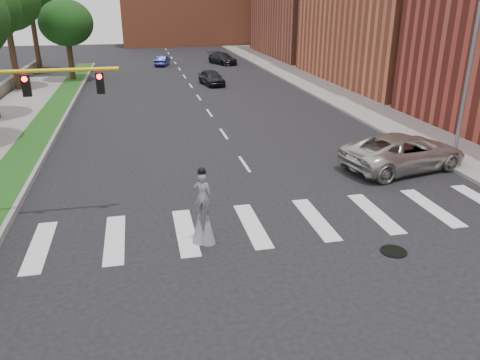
{
  "coord_description": "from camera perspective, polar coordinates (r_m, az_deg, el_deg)",
  "views": [
    {
      "loc": [
        -5.19,
        -14.65,
        8.18
      ],
      "look_at": [
        -1.65,
        1.54,
        1.7
      ],
      "focal_mm": 35.0,
      "sensor_mm": 36.0,
      "label": 1
    }
  ],
  "objects": [
    {
      "name": "ground_plane",
      "position": [
        17.56,
        6.39,
        -6.55
      ],
      "size": [
        160.0,
        160.0,
        0.0
      ],
      "primitive_type": "plane",
      "color": "black",
      "rests_on": "ground"
    },
    {
      "name": "tree_4",
      "position": [
        48.58,
        -26.85,
        18.85
      ],
      "size": [
        6.17,
        6.17,
        10.54
      ],
      "color": "#2F1E13",
      "rests_on": "ground"
    },
    {
      "name": "car_mid",
      "position": [
        62.65,
        -9.46,
        14.14
      ],
      "size": [
        2.24,
        4.0,
        1.25
      ],
      "primitive_type": "imported",
      "rotation": [
        0.0,
        0.0,
        2.88
      ],
      "color": "navy",
      "rests_on": "ground"
    },
    {
      "name": "car_near",
      "position": [
        47.8,
        -3.48,
        12.35
      ],
      "size": [
        2.45,
        4.54,
        1.47
      ],
      "primitive_type": "imported",
      "rotation": [
        0.0,
        0.0,
        0.17
      ],
      "color": "black",
      "rests_on": "ground"
    },
    {
      "name": "median_curb",
      "position": [
        35.95,
        -20.57,
        7.07
      ],
      "size": [
        0.2,
        60.0,
        0.28
      ],
      "primitive_type": "cube",
      "color": "gray",
      "rests_on": "ground"
    },
    {
      "name": "sidewalk_right",
      "position": [
        44.16,
        11.7,
        10.36
      ],
      "size": [
        5.0,
        90.0,
        0.18
      ],
      "primitive_type": "cube",
      "color": "gray",
      "rests_on": "ground"
    },
    {
      "name": "traffic_signal",
      "position": [
        18.67,
        -26.43,
        6.67
      ],
      "size": [
        5.3,
        0.23,
        6.2
      ],
      "color": "black",
      "rests_on": "ground"
    },
    {
      "name": "stilt_performer",
      "position": [
        16.41,
        -4.53,
        -4.21
      ],
      "size": [
        0.82,
        0.64,
        2.87
      ],
      "rotation": [
        0.0,
        0.0,
        2.77
      ],
      "color": "#2F1E13",
      "rests_on": "ground"
    },
    {
      "name": "tree_6",
      "position": [
        52.28,
        -20.45,
        17.49
      ],
      "size": [
        5.33,
        5.33,
        8.11
      ],
      "color": "#2F1E13",
      "rests_on": "ground"
    },
    {
      "name": "grass_median",
      "position": [
        36.13,
        -22.22,
        6.88
      ],
      "size": [
        2.0,
        60.0,
        0.25
      ],
      "primitive_type": "cube",
      "color": "#164513",
      "rests_on": "ground"
    },
    {
      "name": "car_far",
      "position": [
        63.44,
        -2.16,
        14.58
      ],
      "size": [
        3.7,
        5.39,
        1.45
      ],
      "primitive_type": "imported",
      "rotation": [
        0.0,
        0.0,
        0.37
      ],
      "color": "black",
      "rests_on": "ground"
    },
    {
      "name": "manhole",
      "position": [
        17.13,
        18.21,
        -8.27
      ],
      "size": [
        0.9,
        0.9,
        0.04
      ],
      "primitive_type": "cylinder",
      "color": "black",
      "rests_on": "ground"
    },
    {
      "name": "streetlight",
      "position": [
        26.38,
        26.01,
        12.12
      ],
      "size": [
        2.05,
        0.2,
        9.0
      ],
      "color": "slate",
      "rests_on": "ground"
    },
    {
      "name": "suv_crossing",
      "position": [
        25.1,
        19.36,
        3.27
      ],
      "size": [
        6.98,
        4.26,
        1.81
      ],
      "primitive_type": "imported",
      "rotation": [
        0.0,
        0.0,
        1.78
      ],
      "color": "#BBB9B1",
      "rests_on": "ground"
    }
  ]
}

